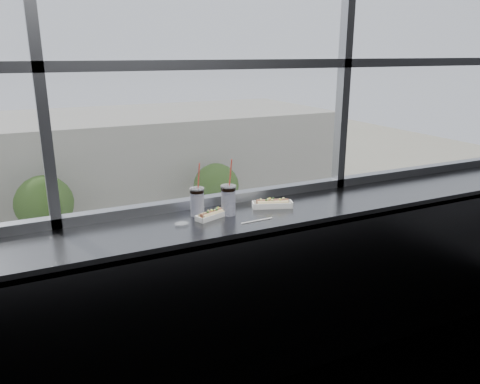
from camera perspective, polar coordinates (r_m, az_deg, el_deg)
name	(u,v)px	position (r m, az deg, el deg)	size (l,w,h in m)	color
wall_back_lower	(217,278)	(3.34, -2.85, -10.43)	(6.00, 6.00, 0.00)	black
window_glass	(211,13)	(3.00, -3.52, 20.98)	(6.00, 6.00, 0.00)	silver
window_mullions	(213,12)	(2.99, -3.37, 21.01)	(6.00, 0.08, 2.40)	gray
counter	(233,221)	(2.90, -0.88, -3.52)	(6.00, 0.55, 0.06)	slate
counter_fascia	(251,315)	(2.92, 1.34, -14.71)	(6.00, 0.04, 1.04)	slate
hotdog_tray_left	(212,214)	(2.86, -3.40, -2.74)	(0.24, 0.15, 0.06)	white
hotdog_tray_right	(272,203)	(3.06, 3.97, -1.41)	(0.27, 0.17, 0.06)	white
soda_cup_left	(197,200)	(2.89, -5.24, -1.02)	(0.09, 0.09, 0.34)	white
soda_cup_right	(228,199)	(2.89, -1.43, -0.80)	(0.10, 0.10, 0.36)	white
loose_straw	(257,221)	(2.81, 2.07, -3.51)	(0.01, 0.01, 0.21)	white
wrapper	(182,223)	(2.76, -7.13, -3.82)	(0.09, 0.07, 0.02)	silver
plaza_ground	(39,196)	(48.08, -23.30, -0.49)	(120.00, 120.00, 0.00)	#A8A188
street_asphalt	(67,318)	(26.25, -20.31, -14.26)	(80.00, 10.00, 0.06)	black
far_sidewalk	(53,259)	(33.43, -21.79, -7.57)	(80.00, 6.00, 0.04)	#A8A188
far_building	(37,168)	(41.76, -23.50, 2.74)	(50.00, 14.00, 8.00)	#A9A597
car_near_d	(228,304)	(23.77, -1.42, -13.54)	(6.30, 2.63, 2.10)	#EEEFBE
car_near_e	(357,275)	(27.68, 14.08, -9.76)	(5.55, 2.31, 1.85)	#4051A5
car_far_c	(260,232)	(32.69, 2.47, -4.93)	(5.88, 2.45, 1.96)	#BEBEBE
pedestrian_b	(65,246)	(32.37, -20.54, -6.19)	(0.92, 0.69, 2.08)	#66605B
pedestrian_d	(204,226)	(33.85, -4.42, -4.14)	(0.91, 0.69, 2.06)	#66605B
pedestrian_c	(132,228)	(34.21, -13.01, -4.33)	(0.90, 0.68, 2.03)	#66605B
tree_center	(44,204)	(32.12, -22.75, -1.34)	(3.64, 3.64, 5.68)	#47382B
tree_right	(216,186)	(34.65, -2.92, 0.74)	(3.37, 3.37, 5.26)	#47382B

